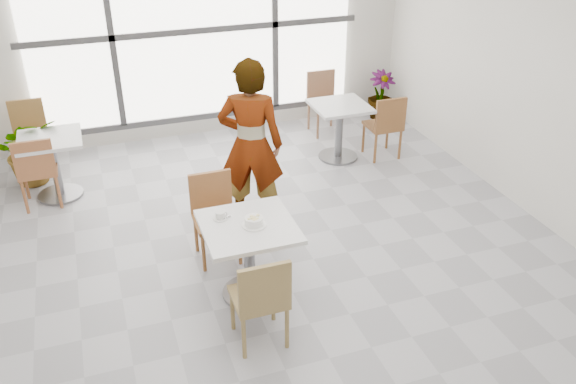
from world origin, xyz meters
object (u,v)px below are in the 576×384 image
object	(u,v)px
bg_chair_left_near	(37,168)
person	(251,145)
bg_table_left	(53,159)
plant_left	(30,150)
chair_near	(261,296)
oatmeal_bowl	(254,221)
bg_table_right	(339,124)
bg_chair_right_near	(386,123)
bg_chair_right_far	(323,98)
chair_far	(214,210)
bg_chair_left_far	(29,130)
plant_right	(381,95)
coffee_cup	(221,216)
main_table	(249,247)

from	to	relation	value
bg_chair_left_near	person	bearing A→B (deg)	153.40
bg_table_left	plant_left	size ratio (longest dim) A/B	0.89
chair_near	bg_table_left	size ratio (longest dim) A/B	1.16
oatmeal_bowl	plant_left	size ratio (longest dim) A/B	0.25
bg_table_right	bg_chair_right_near	xyz separation A→B (m)	(0.57, -0.21, 0.01)
person	plant_left	bearing A→B (deg)	-14.50
chair_near	oatmeal_bowl	xyz separation A→B (m)	(0.13, 0.64, 0.29)
person	bg_chair_right_far	distance (m)	2.72
chair_near	chair_far	xyz separation A→B (m)	(-0.05, 1.41, 0.00)
bg_chair_left_far	plant_right	bearing A→B (deg)	0.20
bg_table_right	bg_chair_left_far	xyz separation A→B (m)	(-3.81, 1.07, 0.01)
coffee_cup	bg_chair_left_near	distance (m)	2.67
main_table	person	size ratio (longest dim) A/B	0.43
chair_far	bg_chair_right_far	xyz separation A→B (m)	(2.20, 2.57, 0.00)
main_table	bg_chair_right_far	distance (m)	3.89
coffee_cup	oatmeal_bowl	bearing A→B (deg)	-40.14
chair_far	person	world-z (taller)	person
bg_chair_right_near	plant_left	bearing A→B (deg)	-10.76
bg_table_left	bg_chair_right_near	xyz separation A→B (m)	(4.10, -0.35, 0.01)
bg_chair_right_far	plant_left	distance (m)	3.97
chair_far	plant_right	bearing A→B (deg)	40.32
chair_near	plant_right	distance (m)	5.21
chair_far	bg_chair_left_far	world-z (taller)	same
bg_chair_left_near	chair_far	bearing A→B (deg)	136.78
bg_table_left	bg_chair_left_far	xyz separation A→B (m)	(-0.28, 0.94, 0.01)
person	coffee_cup	bearing A→B (deg)	84.37
chair_far	bg_chair_right_far	bearing A→B (deg)	49.41
chair_far	bg_chair_right_near	world-z (taller)	same
person	bg_chair_left_near	world-z (taller)	person
bg_table_right	bg_table_left	bearing A→B (deg)	177.83
main_table	chair_near	xyz separation A→B (m)	(-0.09, -0.67, -0.02)
coffee_cup	bg_chair_right_near	world-z (taller)	bg_chair_right_near
plant_left	oatmeal_bowl	bearing A→B (deg)	-57.31
bg_chair_left_near	plant_left	bearing A→B (deg)	-81.93
coffee_cup	bg_chair_left_near	xyz separation A→B (m)	(-1.60, 2.12, -0.28)
coffee_cup	plant_right	xyz separation A→B (m)	(3.27, 3.29, -0.42)
bg_chair_right_far	plant_left	size ratio (longest dim) A/B	1.03
bg_table_left	bg_chair_right_far	size ratio (longest dim) A/B	0.86
bg_table_left	main_table	bearing A→B (deg)	-57.11
oatmeal_bowl	bg_table_right	distance (m)	3.06
main_table	bg_chair_left_near	size ratio (longest dim) A/B	0.92
oatmeal_bowl	bg_chair_right_far	world-z (taller)	bg_chair_right_far
chair_near	oatmeal_bowl	size ratio (longest dim) A/B	4.14
main_table	coffee_cup	bearing A→B (deg)	138.63
person	bg_chair_left_far	bearing A→B (deg)	-20.85
main_table	plant_right	distance (m)	4.64
chair_near	plant_left	xyz separation A→B (m)	(-1.81, 3.67, -0.08)
bg_chair_right_far	person	bearing A→B (deg)	-128.55
bg_chair_right_near	bg_chair_left_far	bearing A→B (deg)	-16.37
main_table	bg_table_left	world-z (taller)	same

